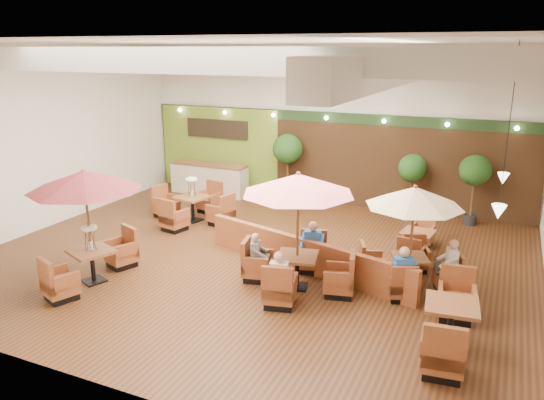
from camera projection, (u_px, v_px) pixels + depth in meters
The scene contains 17 objects.
room at pixel (281, 116), 14.03m from camera, with size 14.04×14.00×5.52m.
service_counter at pixel (209, 179), 20.12m from camera, with size 3.00×0.75×1.18m.
booth_divider at pixel (304, 255), 13.12m from camera, with size 6.14×0.18×0.85m, color brown.
table_0 at pixel (86, 197), 12.05m from camera, with size 2.56×2.88×2.76m.
table_1 at pixel (298, 210), 11.81m from camera, with size 2.82×2.82×2.76m.
table_2 at pixel (413, 217), 12.04m from camera, with size 2.51×2.51×2.42m.
table_3 at pixel (193, 208), 16.97m from camera, with size 2.87×2.87×1.60m.
table_4 at pixel (450, 324), 9.85m from camera, with size 1.05×2.89×1.06m.
table_5 at pixel (417, 245), 14.04m from camera, with size 0.88×2.44×0.90m.
topiary_0 at pixel (288, 152), 18.70m from camera, with size 1.06×1.06×2.47m.
topiary_1 at pixel (412, 171), 17.05m from camera, with size 0.90×0.90×2.10m.
topiary_2 at pixel (475, 173), 16.28m from camera, with size 0.96×0.96×2.24m.
diner_0 at pixel (280, 273), 11.23m from camera, with size 0.43×0.38×0.81m.
diner_1 at pixel (312, 242), 13.00m from camera, with size 0.43×0.37×0.83m.
diner_2 at pixel (257, 251), 12.53m from camera, with size 0.37×0.40×0.72m.
diner_3 at pixel (403, 268), 11.52m from camera, with size 0.45×0.43×0.80m.
diner_4 at pixel (450, 260), 11.94m from camera, with size 0.38×0.43×0.79m.
Camera 1 is at (5.83, -11.74, 5.34)m, focal length 35.00 mm.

